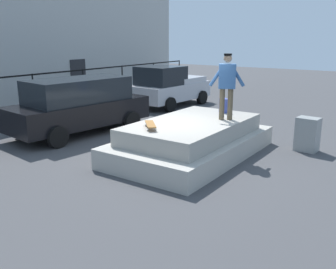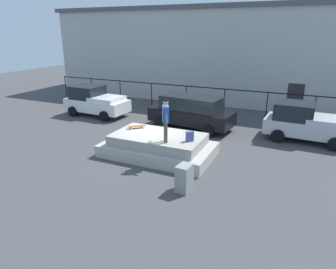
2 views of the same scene
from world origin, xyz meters
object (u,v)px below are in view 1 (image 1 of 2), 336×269
(skateboarder, at_px, (227,82))
(utility_box, at_px, (307,134))
(backpack, at_px, (224,106))
(car_silver_pickup_far, at_px, (169,86))
(skateboard, at_px, (150,124))
(car_black_hatchback_mid, at_px, (79,105))

(skateboarder, bearing_deg, utility_box, -49.51)
(backpack, bearing_deg, car_silver_pickup_far, -2.32)
(backpack, xyz_separation_m, car_silver_pickup_far, (4.26, 4.96, -0.24))
(backpack, relative_size, utility_box, 0.43)
(skateboard, distance_m, car_black_hatchback_mid, 4.09)
(skateboard, height_order, utility_box, skateboard)
(car_silver_pickup_far, distance_m, utility_box, 8.09)
(skateboard, xyz_separation_m, car_black_hatchback_mid, (1.23, 3.90, -0.09))
(car_silver_pickup_far, height_order, utility_box, car_silver_pickup_far)
(car_black_hatchback_mid, height_order, car_silver_pickup_far, car_silver_pickup_far)
(skateboarder, height_order, utility_box, skateboarder)
(skateboard, bearing_deg, backpack, -11.35)
(skateboarder, bearing_deg, backpack, 29.31)
(skateboarder, xyz_separation_m, car_silver_pickup_far, (5.12, 5.44, -1.05))
(backpack, bearing_deg, skateboarder, 157.65)
(skateboarder, relative_size, backpack, 4.24)
(skateboarder, xyz_separation_m, utility_box, (1.53, -1.79, -1.49))
(car_black_hatchback_mid, relative_size, utility_box, 5.10)
(car_black_hatchback_mid, xyz_separation_m, car_silver_pickup_far, (5.85, 0.49, -0.04))
(car_black_hatchback_mid, bearing_deg, skateboard, -107.51)
(car_silver_pickup_far, bearing_deg, utility_box, -116.35)
(backpack, distance_m, car_black_hatchback_mid, 4.75)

